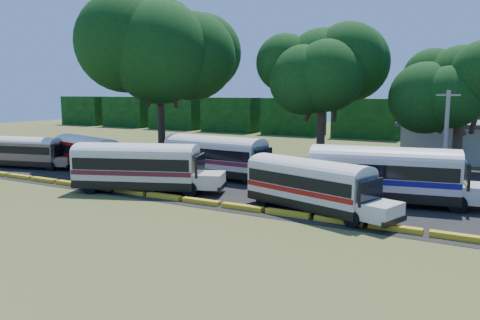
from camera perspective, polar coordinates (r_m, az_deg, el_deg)
The scene contains 14 objects.
ground at distance 30.15m, azimuth -8.19°, elevation -5.38°, with size 160.00×160.00×0.00m, color #3C541C.
asphalt_strip at distance 39.68m, azimuth 3.57°, elevation -1.96°, with size 64.00×24.00×0.02m, color black.
curb at distance 30.89m, azimuth -7.06°, elevation -4.74°, with size 53.70×0.45×0.30m.
treeline_backdrop at distance 73.51m, azimuth 15.20°, elevation 4.89°, with size 130.00×4.00×6.00m.
bus_beige at distance 47.91m, azimuth -24.50°, elevation 1.10°, with size 9.15×4.18×2.92m.
bus_red at distance 43.90m, azimuth -18.12°, elevation 1.01°, with size 9.85×4.87×3.15m.
bus_cream_west at distance 33.85m, azimuth -12.14°, elevation -0.55°, with size 10.86×6.25×3.50m.
bus_cream_east at distance 38.33m, azimuth -2.79°, elevation 0.67°, with size 10.82×3.36×3.51m.
bus_white_red at distance 27.95m, azimuth 8.66°, elevation -2.72°, with size 9.90×5.08×3.17m.
bus_white_blue at distance 31.09m, azimuth 17.47°, elevation -1.38°, with size 11.42×4.67×3.65m.
tree_west at distance 51.10m, azimuth -9.80°, elevation 13.70°, with size 13.09×13.09×16.79m.
tree_center at distance 45.82m, azimuth 10.01°, elevation 11.07°, with size 9.87×9.87×13.04m.
tree_east at distance 44.01m, azimuth 25.40°, elevation 8.63°, with size 8.20×8.20×10.99m.
utility_pole at distance 37.09m, azimuth 23.79°, elevation 2.40°, with size 1.60×0.30×7.21m.
Camera 1 is at (17.90, -23.18, 7.15)m, focal length 35.00 mm.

